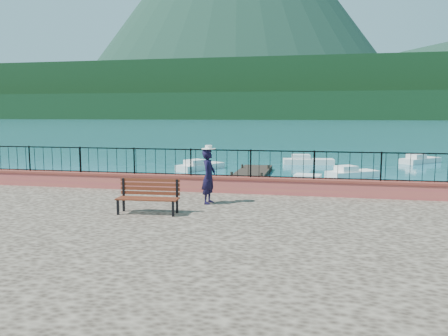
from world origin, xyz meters
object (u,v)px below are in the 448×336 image
at_px(boat_0, 108,189).
at_px(boat_4, 308,159).
at_px(person, 209,176).
at_px(boat_3, 200,164).
at_px(boat_2, 352,171).
at_px(park_bench, 148,203).
at_px(boat_1, 319,182).
at_px(boat_5, 420,158).

relative_size(boat_0, boat_4, 1.02).
bearing_deg(boat_0, boat_4, 33.39).
bearing_deg(person, boat_3, 20.65).
bearing_deg(boat_2, boat_0, -176.87).
distance_m(boat_0, boat_2, 15.25).
height_order(park_bench, boat_1, park_bench).
xyz_separation_m(boat_0, boat_4, (9.28, 16.25, 0.00)).
bearing_deg(boat_0, boat_1, -2.80).
distance_m(boat_0, boat_5, 26.26).
xyz_separation_m(person, boat_3, (-4.73, 17.11, -1.66)).
xyz_separation_m(boat_1, boat_5, (8.32, 14.43, 0.00)).
bearing_deg(boat_3, boat_5, -34.11).
distance_m(person, boat_0, 8.90).
relative_size(boat_0, boat_5, 1.05).
relative_size(boat_1, boat_2, 1.18).
distance_m(boat_0, boat_4, 18.71).
height_order(boat_0, boat_2, same).
bearing_deg(boat_1, park_bench, -103.59).
bearing_deg(boat_2, boat_5, 22.83).
relative_size(boat_4, boat_5, 1.03).
bearing_deg(boat_0, boat_2, 10.64).
bearing_deg(boat_5, person, -159.57).
distance_m(park_bench, person, 2.27).
xyz_separation_m(person, boat_1, (3.54, 10.40, -1.66)).
bearing_deg(boat_0, boat_3, 54.59).
bearing_deg(park_bench, boat_1, 64.99).
bearing_deg(boat_5, boat_0, -178.09).
xyz_separation_m(boat_0, boat_1, (9.94, 4.45, 0.00)).
height_order(person, boat_0, person).
bearing_deg(boat_4, boat_5, 7.80).
xyz_separation_m(boat_2, boat_4, (-2.82, 6.96, 0.00)).
distance_m(boat_1, boat_4, 11.83).
distance_m(park_bench, boat_4, 24.33).
height_order(boat_2, boat_3, same).
bearing_deg(boat_2, boat_4, 77.65).
bearing_deg(boat_2, person, -144.88).
relative_size(person, boat_0, 0.43).
height_order(boat_1, boat_4, same).
relative_size(boat_3, boat_4, 0.95).
bearing_deg(park_bench, boat_5, 60.52).
bearing_deg(boat_5, boat_4, 152.21).
distance_m(boat_3, boat_5, 18.29).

